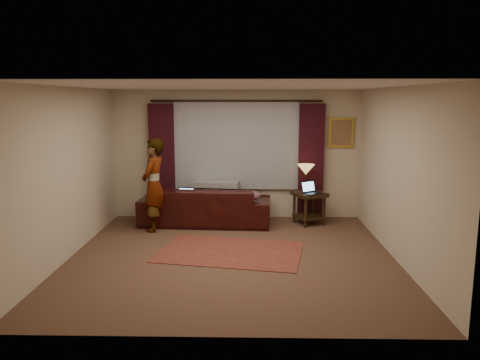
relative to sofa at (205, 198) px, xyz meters
name	(u,v)px	position (x,y,z in m)	size (l,w,h in m)	color
floor	(232,257)	(0.59, -1.94, -0.51)	(5.00, 5.00, 0.01)	brown
ceiling	(231,86)	(0.59, -1.94, 2.09)	(5.00, 5.00, 0.02)	silver
wall_back	(236,155)	(0.59, 0.56, 0.79)	(5.00, 0.02, 2.60)	beige
wall_front	(222,214)	(0.59, -4.44, 0.79)	(5.00, 0.02, 2.60)	beige
wall_left	(67,173)	(-1.91, -1.94, 0.79)	(0.02, 5.00, 2.60)	beige
wall_right	(399,175)	(3.09, -1.94, 0.79)	(0.02, 5.00, 2.60)	beige
sheer_curtain	(236,145)	(0.59, 0.50, 0.99)	(2.50, 0.05, 1.80)	#9999A0
drape_left	(162,161)	(-0.91, 0.45, 0.67)	(0.50, 0.14, 2.30)	black
drape_right	(311,161)	(2.09, 0.45, 0.67)	(0.50, 0.14, 2.30)	black
curtain_rod	(236,101)	(0.59, 0.45, 1.87)	(0.04, 0.04, 3.40)	black
picture_frame	(341,133)	(2.69, 0.53, 1.24)	(0.50, 0.04, 0.60)	gold
sofa	(205,198)	(0.00, 0.00, 0.00)	(2.51, 1.09, 1.01)	black
throw_blanket	(216,170)	(0.19, 0.24, 0.51)	(0.92, 0.37, 0.11)	gray
clothing_pile	(248,196)	(0.82, -0.25, 0.10)	(0.48, 0.37, 0.20)	#784556
laptop_sofa	(185,195)	(-0.37, -0.21, 0.11)	(0.31, 0.34, 0.23)	black
area_rug	(231,252)	(0.56, -1.72, -0.50)	(2.23, 1.48, 0.01)	brown
end_table	(309,208)	(2.02, 0.03, -0.19)	(0.55, 0.55, 0.63)	black
tiffany_lamp	(306,178)	(1.95, 0.12, 0.39)	(0.33, 0.33, 0.53)	#9F984F
laptop_table	(312,188)	(2.06, -0.12, 0.24)	(0.32, 0.35, 0.24)	black
person	(154,185)	(-0.90, -0.49, 0.35)	(0.50, 0.50, 1.71)	gray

